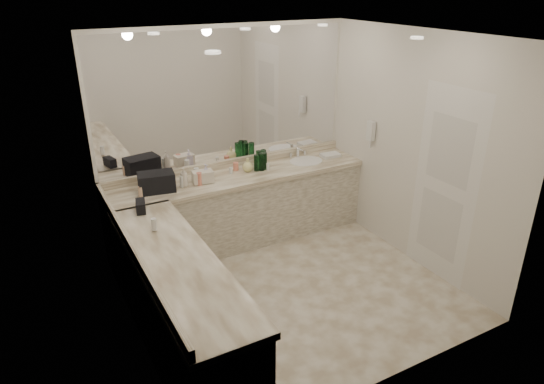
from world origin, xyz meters
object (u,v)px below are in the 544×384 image
sink (306,162)px  soap_bottle_c (248,165)px  cream_cosmetic_case (203,177)px  soap_bottle_a (184,177)px  hand_towel (330,155)px  black_toiletry_bag (156,182)px  soap_bottle_b (206,173)px  wall_phone (371,131)px

sink → soap_bottle_c: 0.82m
sink → cream_cosmetic_case: 1.43m
sink → soap_bottle_a: bearing=-179.0°
sink → cream_cosmetic_case: bearing=-178.7°
hand_towel → soap_bottle_a: bearing=-179.1°
hand_towel → soap_bottle_a: (-2.03, -0.03, 0.09)m
soap_bottle_c → hand_towel: bearing=-2.2°
cream_cosmetic_case → hand_towel: size_ratio=0.96×
cream_cosmetic_case → soap_bottle_c: bearing=14.2°
cream_cosmetic_case → hand_towel: cream_cosmetic_case is taller
sink → black_toiletry_bag: bearing=-179.7°
soap_bottle_c → soap_bottle_b: bearing=-175.4°
soap_bottle_b → wall_phone: bearing=-14.3°
soap_bottle_b → soap_bottle_c: 0.56m
soap_bottle_a → soap_bottle_c: soap_bottle_a is taller
black_toiletry_bag → soap_bottle_c: bearing=2.8°
hand_towel → soap_bottle_a: soap_bottle_a is taller
wall_phone → soap_bottle_a: bearing=168.2°
sink → soap_bottle_b: size_ratio=2.15×
soap_bottle_a → soap_bottle_c: bearing=5.2°
hand_towel → black_toiletry_bag: bearing=-179.7°
soap_bottle_a → cream_cosmetic_case: bearing=-0.7°
sink → cream_cosmetic_case: cream_cosmetic_case is taller
wall_phone → soap_bottle_b: bearing=165.7°
wall_phone → soap_bottle_c: (-1.42, 0.55, -0.37)m
soap_bottle_a → soap_bottle_c: (0.83, 0.08, -0.03)m
soap_bottle_c → wall_phone: bearing=-21.1°
black_toiletry_bag → cream_cosmetic_case: bearing=-2.4°
cream_cosmetic_case → soap_bottle_a: bearing=-173.7°
wall_phone → black_toiletry_bag: wall_phone is taller
sink → wall_phone: bearing=-39.6°
sink → wall_phone: wall_phone is taller
black_toiletry_bag → soap_bottle_b: size_ratio=1.90×
wall_phone → soap_bottle_a: wall_phone is taller
cream_cosmetic_case → soap_bottle_c: 0.62m
soap_bottle_c → soap_bottle_a: bearing=-174.8°
black_toiletry_bag → hand_towel: bearing=0.3°
black_toiletry_bag → wall_phone: bearing=-10.8°
cream_cosmetic_case → black_toiletry_bag: bearing=-175.5°
soap_bottle_b → sink: bearing=-0.1°
wall_phone → hand_towel: (-0.22, 0.50, -0.43)m
black_toiletry_bag → soap_bottle_b: black_toiletry_bag is taller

